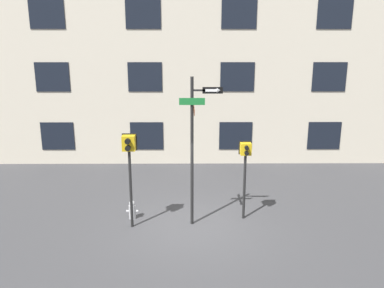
{
  "coord_description": "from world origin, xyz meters",
  "views": [
    {
      "loc": [
        -0.08,
        -10.09,
        5.06
      ],
      "look_at": [
        -0.01,
        0.21,
        2.46
      ],
      "focal_mm": 35.0,
      "sensor_mm": 36.0,
      "label": 1
    }
  ],
  "objects_px": {
    "street_sign_pole": "(194,141)",
    "pedestrian_signal_left": "(129,154)",
    "pedestrian_signal_right": "(245,159)",
    "fire_hydrant": "(132,210)"
  },
  "relations": [
    {
      "from": "street_sign_pole",
      "to": "fire_hydrant",
      "type": "height_order",
      "value": "street_sign_pole"
    },
    {
      "from": "street_sign_pole",
      "to": "pedestrian_signal_right",
      "type": "distance_m",
      "value": 1.7
    },
    {
      "from": "street_sign_pole",
      "to": "pedestrian_signal_left",
      "type": "relative_size",
      "value": 1.56
    },
    {
      "from": "pedestrian_signal_left",
      "to": "pedestrian_signal_right",
      "type": "bearing_deg",
      "value": 9.28
    },
    {
      "from": "street_sign_pole",
      "to": "pedestrian_signal_left",
      "type": "height_order",
      "value": "street_sign_pole"
    },
    {
      "from": "fire_hydrant",
      "to": "pedestrian_signal_right",
      "type": "bearing_deg",
      "value": -0.23
    },
    {
      "from": "street_sign_pole",
      "to": "pedestrian_signal_left",
      "type": "distance_m",
      "value": 1.87
    },
    {
      "from": "fire_hydrant",
      "to": "pedestrian_signal_left",
      "type": "bearing_deg",
      "value": -82.43
    },
    {
      "from": "street_sign_pole",
      "to": "pedestrian_signal_left",
      "type": "xyz_separation_m",
      "value": [
        -1.83,
        -0.19,
        -0.34
      ]
    },
    {
      "from": "pedestrian_signal_left",
      "to": "fire_hydrant",
      "type": "height_order",
      "value": "pedestrian_signal_left"
    }
  ]
}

